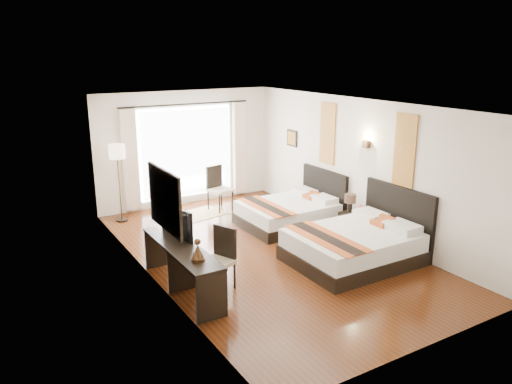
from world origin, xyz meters
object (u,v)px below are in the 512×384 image
bed_near (357,244)px  television (172,223)px  nightstand (354,225)px  console_desk (182,268)px  window_chair (220,197)px  side_table (163,204)px  desk_chair (218,271)px  fruit_bowl (162,191)px  bed_far (291,212)px  table_lamp (350,200)px  vase (358,212)px  floor_lamp (117,156)px

bed_near → television: size_ratio=2.52×
nightstand → console_desk: console_desk is taller
bed_near → window_chair: size_ratio=2.12×
nightstand → window_chair: size_ratio=0.49×
side_table → window_chair: (1.33, -0.27, 0.04)m
bed_near → nightstand: 1.26m
television → nightstand: bearing=-100.1°
desk_chair → fruit_bowl: bearing=-121.1°
bed_far → nightstand: (0.69, -1.27, -0.05)m
table_lamp → vase: (-0.01, -0.27, -0.19)m
bed_far → desk_chair: bearing=-145.0°
television → desk_chair: size_ratio=0.87×
table_lamp → vase: 0.32m
fruit_bowl → table_lamp: bearing=-47.2°
table_lamp → window_chair: size_ratio=0.35×
floor_lamp → fruit_bowl: bearing=-10.3°
television → fruit_bowl: bearing=-27.9°
television → window_chair: bearing=-48.4°
fruit_bowl → nightstand: bearing=-48.5°
console_desk → window_chair: size_ratio=2.07×
bed_far → bed_near: bearing=-92.8°
bed_near → television: 3.37m
nightstand → fruit_bowl: fruit_bowl is taller
vase → side_table: bearing=129.9°
table_lamp → side_table: table_lamp is taller
floor_lamp → side_table: size_ratio=3.05×
bed_near → window_chair: (-0.75, 4.02, -0.00)m
desk_chair → side_table: size_ratio=1.78×
nightstand → desk_chair: desk_chair is taller
side_table → floor_lamp: bearing=171.9°
bed_near → side_table: bearing=115.9°
nightstand → console_desk: size_ratio=0.24×
bed_near → floor_lamp: floor_lamp is taller
bed_far → table_lamp: 1.40m
nightstand → television: (-3.95, -0.00, 0.76)m
bed_near → desk_chair: (-2.67, 0.29, -0.02)m
bed_near → fruit_bowl: (-2.11, 4.25, 0.27)m
bed_near → television: bearing=163.0°
nightstand → desk_chair: 3.53m
bed_near → floor_lamp: (-3.02, 4.42, 1.15)m
vase → console_desk: (-3.96, -0.30, -0.19)m
table_lamp → floor_lamp: bearing=139.1°
nightstand → floor_lamp: floor_lamp is taller
window_chair → console_desk: bearing=-48.4°
desk_chair → bed_far: bearing=-168.0°
desk_chair → fruit_bowl: (0.56, 3.96, 0.29)m
desk_chair → side_table: (0.59, 3.99, -0.02)m
nightstand → table_lamp: size_ratio=1.39×
bed_far → window_chair: 1.97m
window_chair → side_table: bearing=-114.8°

